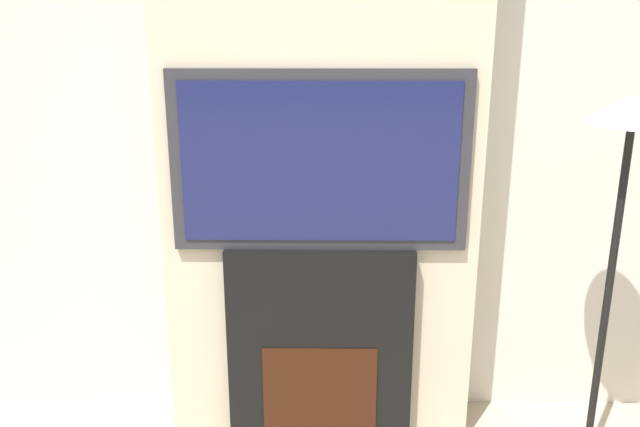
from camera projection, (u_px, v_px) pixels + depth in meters
wall_back at (321, 125)px, 3.06m from camera, size 6.00×0.06×2.70m
chimney_breast at (320, 134)px, 2.89m from camera, size 1.28×0.31×2.70m
fireplace at (320, 349)px, 3.02m from camera, size 0.77×0.15×0.92m
television at (320, 161)px, 2.76m from camera, size 1.16×0.07×0.72m
floor_lamp at (622, 190)px, 2.59m from camera, size 0.32×0.32×1.56m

